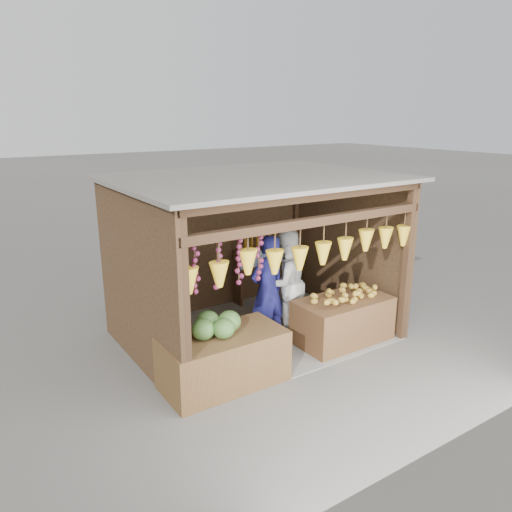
# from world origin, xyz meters

# --- Properties ---
(ground) EXTENTS (80.00, 80.00, 0.00)m
(ground) POSITION_xyz_m (0.00, 0.00, 0.00)
(ground) COLOR #514F49
(ground) RESTS_ON ground
(stall_structure) EXTENTS (4.30, 3.30, 2.66)m
(stall_structure) POSITION_xyz_m (-0.03, -0.04, 1.67)
(stall_structure) COLOR slate
(stall_structure) RESTS_ON ground
(back_shelf) EXTENTS (1.25, 0.32, 1.32)m
(back_shelf) POSITION_xyz_m (1.05, 1.28, 0.87)
(back_shelf) COLOR #382314
(back_shelf) RESTS_ON ground
(counter_left) EXTENTS (1.68, 0.85, 0.73)m
(counter_left) POSITION_xyz_m (-1.22, -1.08, 0.37)
(counter_left) COLOR #473117
(counter_left) RESTS_ON ground
(counter_right) EXTENTS (1.54, 0.85, 0.73)m
(counter_right) POSITION_xyz_m (1.04, -0.98, 0.37)
(counter_right) COLOR #50321A
(counter_right) RESTS_ON ground
(stool) EXTENTS (0.29, 0.29, 0.28)m
(stool) POSITION_xyz_m (-1.71, 0.15, 0.14)
(stool) COLOR black
(stool) RESTS_ON ground
(man_standing) EXTENTS (0.69, 0.49, 1.79)m
(man_standing) POSITION_xyz_m (0.01, -0.34, 0.90)
(man_standing) COLOR #15154E
(man_standing) RESTS_ON ground
(woman_standing) EXTENTS (0.89, 0.71, 1.78)m
(woman_standing) POSITION_xyz_m (0.47, -0.19, 0.89)
(woman_standing) COLOR silver
(woman_standing) RESTS_ON ground
(vendor_seated) EXTENTS (0.55, 0.41, 1.01)m
(vendor_seated) POSITION_xyz_m (-1.71, 0.15, 0.78)
(vendor_seated) COLOR brown
(vendor_seated) RESTS_ON stool
(melon_pile) EXTENTS (1.00, 0.50, 0.32)m
(melon_pile) POSITION_xyz_m (-1.30, -1.03, 0.89)
(melon_pile) COLOR #174512
(melon_pile) RESTS_ON counter_left
(tanfruit_pile) EXTENTS (0.34, 0.40, 0.13)m
(tanfruit_pile) POSITION_xyz_m (-1.88, -1.08, 0.80)
(tanfruit_pile) COLOR #9A8F47
(tanfruit_pile) RESTS_ON counter_left
(mango_pile) EXTENTS (1.40, 0.64, 0.22)m
(mango_pile) POSITION_xyz_m (1.09, -0.99, 0.84)
(mango_pile) COLOR #D35D1C
(mango_pile) RESTS_ON counter_right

